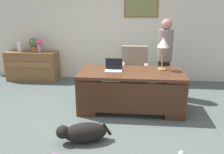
% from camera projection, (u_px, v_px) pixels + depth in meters
% --- Properties ---
extents(ground_plane, '(12.00, 12.00, 0.00)m').
position_uv_depth(ground_plane, '(103.00, 123.00, 4.22)').
color(ground_plane, '#4C5651').
extents(back_wall, '(7.00, 0.16, 2.70)m').
position_uv_depth(back_wall, '(116.00, 28.00, 6.29)').
color(back_wall, beige).
rests_on(back_wall, ground_plane).
extents(desk, '(1.97, 0.91, 0.77)m').
position_uv_depth(desk, '(131.00, 89.00, 4.61)').
color(desk, '#4C2B19').
rests_on(desk, ground_plane).
extents(credenza, '(1.33, 0.50, 0.77)m').
position_uv_depth(credenza, '(33.00, 66.00, 6.44)').
color(credenza, brown).
rests_on(credenza, ground_plane).
extents(armchair, '(0.60, 0.59, 1.05)m').
position_uv_depth(armchair, '(134.00, 72.00, 5.56)').
color(armchair, gray).
rests_on(armchair, ground_plane).
extents(person_standing, '(0.32, 0.32, 1.69)m').
position_uv_depth(person_standing, '(164.00, 58.00, 5.19)').
color(person_standing, '#262323').
rests_on(person_standing, ground_plane).
extents(dog_lying, '(0.81, 0.46, 0.30)m').
position_uv_depth(dog_lying, '(83.00, 132.00, 3.62)').
color(dog_lying, black).
rests_on(dog_lying, ground_plane).
extents(laptop, '(0.32, 0.22, 0.22)m').
position_uv_depth(laptop, '(114.00, 68.00, 4.58)').
color(laptop, '#B2B5BA').
rests_on(laptop, desk).
extents(desk_lamp, '(0.22, 0.22, 0.62)m').
position_uv_depth(desk_lamp, '(163.00, 45.00, 4.51)').
color(desk_lamp, '#9E8447').
rests_on(desk_lamp, desk).
extents(vase_with_flowers, '(0.17, 0.17, 0.35)m').
position_uv_depth(vase_with_flowers, '(39.00, 44.00, 6.25)').
color(vase_with_flowers, '#BA8AA9').
rests_on(vase_with_flowers, credenza).
extents(vase_empty, '(0.12, 0.12, 0.27)m').
position_uv_depth(vase_empty, '(19.00, 46.00, 6.32)').
color(vase_empty, silver).
rests_on(vase_empty, credenza).
extents(potted_plant, '(0.24, 0.24, 0.36)m').
position_uv_depth(potted_plant, '(34.00, 44.00, 6.26)').
color(potted_plant, brown).
rests_on(potted_plant, credenza).
extents(dog_toy_ball, '(0.08, 0.08, 0.08)m').
position_uv_depth(dog_toy_ball, '(181.00, 154.00, 3.30)').
color(dog_toy_ball, beige).
rests_on(dog_toy_ball, ground_plane).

